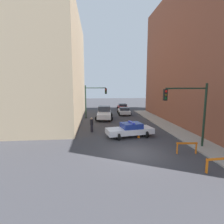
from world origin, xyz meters
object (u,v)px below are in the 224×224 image
at_px(barrier_mid, 187,146).
at_px(parked_car_mid, 123,107).
at_px(barrier_front, 218,162).
at_px(traffic_light_near, 192,106).
at_px(pedestrian_crossing, 92,124).
at_px(white_truck, 104,113).
at_px(traffic_cone, 139,135).
at_px(police_car, 130,130).
at_px(traffic_light_far, 93,97).
at_px(parked_car_near, 124,111).

bearing_deg(barrier_mid, parked_car_mid, 91.95).
xyz_separation_m(barrier_front, barrier_mid, (-0.35, 2.91, 0.00)).
relative_size(traffic_light_near, pedestrian_crossing, 3.13).
bearing_deg(white_truck, barrier_mid, -65.29).
bearing_deg(white_truck, pedestrian_crossing, -98.69).
xyz_separation_m(white_truck, parked_car_mid, (4.54, 10.08, -0.23)).
bearing_deg(traffic_cone, police_car, 140.62).
relative_size(traffic_light_near, traffic_cone, 7.93).
bearing_deg(pedestrian_crossing, barrier_front, 105.71).
distance_m(traffic_light_far, pedestrian_crossing, 8.92).
height_order(white_truck, parked_car_mid, white_truck).
distance_m(parked_car_mid, barrier_mid, 24.94).
bearing_deg(parked_car_near, police_car, -94.25).
relative_size(traffic_light_far, traffic_cone, 7.93).
distance_m(traffic_light_near, traffic_light_far, 16.54).
height_order(traffic_light_near, white_truck, traffic_light_near).
height_order(traffic_light_far, pedestrian_crossing, traffic_light_far).
xyz_separation_m(traffic_light_near, parked_car_mid, (-1.71, 23.74, -2.86)).
bearing_deg(barrier_front, traffic_light_near, 82.83).
xyz_separation_m(traffic_light_near, police_car, (-4.20, 3.76, -2.81)).
bearing_deg(traffic_cone, barrier_mid, -59.14).
bearing_deg(police_car, traffic_light_near, -142.22).
bearing_deg(traffic_light_near, traffic_light_far, 119.06).
bearing_deg(barrier_front, police_car, 115.11).
bearing_deg(traffic_light_near, pedestrian_crossing, 143.97).
distance_m(traffic_light_near, barrier_mid, 3.26).
distance_m(police_car, pedestrian_crossing, 4.46).
bearing_deg(pedestrian_crossing, traffic_light_near, 122.46).
bearing_deg(parked_car_mid, traffic_light_far, -122.22).
bearing_deg(parked_car_mid, parked_car_near, -94.94).
relative_size(white_truck, barrier_front, 3.47).
bearing_deg(parked_car_near, white_truck, -132.41).
xyz_separation_m(traffic_light_near, traffic_light_far, (-8.03, 14.45, -0.13)).
relative_size(police_car, parked_car_near, 1.13).
distance_m(parked_car_mid, traffic_cone, 20.66).
height_order(traffic_light_near, traffic_light_far, traffic_light_near).
relative_size(white_truck, barrier_mid, 3.47).
relative_size(pedestrian_crossing, barrier_mid, 1.04).
height_order(police_car, parked_car_near, police_car).
xyz_separation_m(police_car, white_truck, (-2.05, 9.89, 0.18)).
xyz_separation_m(traffic_light_near, pedestrian_crossing, (-8.11, 5.90, -2.67)).
height_order(police_car, white_truck, white_truck).
relative_size(parked_car_mid, pedestrian_crossing, 2.63).
bearing_deg(police_car, barrier_mid, -156.41).
bearing_deg(barrier_mid, white_truck, 109.95).
relative_size(parked_car_mid, barrier_front, 2.73).
bearing_deg(police_car, parked_car_near, -17.54).
height_order(pedestrian_crossing, traffic_cone, pedestrian_crossing).
distance_m(police_car, parked_car_near, 13.72).
bearing_deg(traffic_cone, parked_car_near, 86.09).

